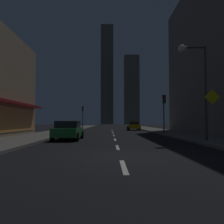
{
  "coord_description": "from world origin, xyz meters",
  "views": [
    {
      "loc": [
        -0.44,
        -8.92,
        1.39
      ],
      "look_at": [
        0.0,
        28.54,
        3.04
      ],
      "focal_mm": 35.8,
      "sensor_mm": 36.0,
      "label": 1
    }
  ],
  "objects_px": {
    "car_parked_far": "(134,126)",
    "street_lamp_right": "(194,69)",
    "traffic_light_far_left": "(83,112)",
    "pedestrian_crossing_sign": "(212,111)",
    "traffic_light_near_right": "(164,105)",
    "car_parked_near": "(68,130)",
    "fire_hydrant_far_left": "(69,129)"
  },
  "relations": [
    {
      "from": "fire_hydrant_far_left",
      "to": "traffic_light_far_left",
      "type": "distance_m",
      "value": 12.45
    },
    {
      "from": "street_lamp_right",
      "to": "pedestrian_crossing_sign",
      "type": "bearing_deg",
      "value": -84.3
    },
    {
      "from": "fire_hydrant_far_left",
      "to": "traffic_light_near_right",
      "type": "height_order",
      "value": "traffic_light_near_right"
    },
    {
      "from": "car_parked_near",
      "to": "fire_hydrant_far_left",
      "type": "height_order",
      "value": "car_parked_near"
    },
    {
      "from": "traffic_light_near_right",
      "to": "street_lamp_right",
      "type": "height_order",
      "value": "street_lamp_right"
    },
    {
      "from": "street_lamp_right",
      "to": "traffic_light_near_right",
      "type": "bearing_deg",
      "value": 89.23
    },
    {
      "from": "fire_hydrant_far_left",
      "to": "pedestrian_crossing_sign",
      "type": "relative_size",
      "value": 0.21
    },
    {
      "from": "traffic_light_near_right",
      "to": "pedestrian_crossing_sign",
      "type": "xyz_separation_m",
      "value": [
        0.1,
        -11.09,
        -1.18
      ]
    },
    {
      "from": "traffic_light_far_left",
      "to": "street_lamp_right",
      "type": "bearing_deg",
      "value": -68.05
    },
    {
      "from": "pedestrian_crossing_sign",
      "to": "fire_hydrant_far_left",
      "type": "bearing_deg",
      "value": 123.97
    },
    {
      "from": "car_parked_far",
      "to": "pedestrian_crossing_sign",
      "type": "height_order",
      "value": "pedestrian_crossing_sign"
    },
    {
      "from": "fire_hydrant_far_left",
      "to": "pedestrian_crossing_sign",
      "type": "bearing_deg",
      "value": -56.03
    },
    {
      "from": "fire_hydrant_far_left",
      "to": "traffic_light_far_left",
      "type": "xyz_separation_m",
      "value": [
        0.4,
        12.14,
        2.74
      ]
    },
    {
      "from": "car_parked_far",
      "to": "street_lamp_right",
      "type": "bearing_deg",
      "value": -85.35
    },
    {
      "from": "traffic_light_far_left",
      "to": "pedestrian_crossing_sign",
      "type": "height_order",
      "value": "traffic_light_far_left"
    },
    {
      "from": "street_lamp_right",
      "to": "pedestrian_crossing_sign",
      "type": "xyz_separation_m",
      "value": [
        0.22,
        -2.21,
        -3.05
      ]
    },
    {
      "from": "fire_hydrant_far_left",
      "to": "traffic_light_near_right",
      "type": "distance_m",
      "value": 13.16
    },
    {
      "from": "traffic_light_near_right",
      "to": "fire_hydrant_far_left",
      "type": "bearing_deg",
      "value": 152.34
    },
    {
      "from": "car_parked_near",
      "to": "car_parked_far",
      "type": "relative_size",
      "value": 1.0
    },
    {
      "from": "traffic_light_near_right",
      "to": "pedestrian_crossing_sign",
      "type": "distance_m",
      "value": 11.16
    },
    {
      "from": "car_parked_near",
      "to": "street_lamp_right",
      "type": "relative_size",
      "value": 0.64
    },
    {
      "from": "traffic_light_near_right",
      "to": "car_parked_far",
      "type": "bearing_deg",
      "value": 98.32
    },
    {
      "from": "fire_hydrant_far_left",
      "to": "car_parked_near",
      "type": "bearing_deg",
      "value": -79.82
    },
    {
      "from": "car_parked_near",
      "to": "traffic_light_far_left",
      "type": "relative_size",
      "value": 1.01
    },
    {
      "from": "traffic_light_near_right",
      "to": "street_lamp_right",
      "type": "xyz_separation_m",
      "value": [
        -0.12,
        -8.89,
        1.87
      ]
    },
    {
      "from": "fire_hydrant_far_left",
      "to": "street_lamp_right",
      "type": "distance_m",
      "value": 19.22
    },
    {
      "from": "fire_hydrant_far_left",
      "to": "traffic_light_near_right",
      "type": "bearing_deg",
      "value": -27.66
    },
    {
      "from": "car_parked_far",
      "to": "traffic_light_far_left",
      "type": "distance_m",
      "value": 10.73
    },
    {
      "from": "fire_hydrant_far_left",
      "to": "car_parked_far",
      "type": "bearing_deg",
      "value": 36.45
    },
    {
      "from": "car_parked_far",
      "to": "street_lamp_right",
      "type": "distance_m",
      "value": 22.37
    },
    {
      "from": "car_parked_near",
      "to": "street_lamp_right",
      "type": "xyz_separation_m",
      "value": [
        8.98,
        -2.05,
        4.33
      ]
    },
    {
      "from": "car_parked_far",
      "to": "pedestrian_crossing_sign",
      "type": "xyz_separation_m",
      "value": [
        2.0,
        -24.08,
        1.28
      ]
    }
  ]
}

